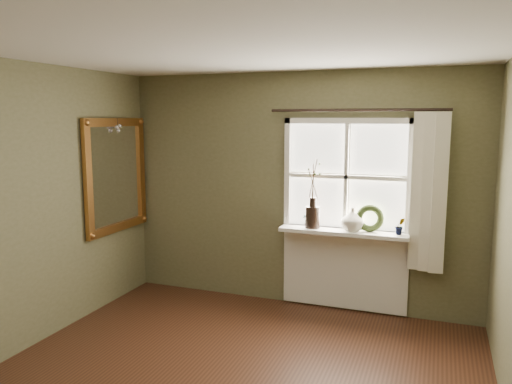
{
  "coord_description": "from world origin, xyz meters",
  "views": [
    {
      "loc": [
        1.48,
        -3.05,
        2.1
      ],
      "look_at": [
        -0.23,
        1.55,
        1.37
      ],
      "focal_mm": 35.0,
      "sensor_mm": 36.0,
      "label": 1
    }
  ],
  "objects_px": {
    "cream_vase": "(352,219)",
    "gilt_mirror": "(116,175)",
    "dark_jug": "(313,217)",
    "wreath": "(370,221)"
  },
  "relations": [
    {
      "from": "gilt_mirror",
      "to": "cream_vase",
      "type": "bearing_deg",
      "value": 9.81
    },
    {
      "from": "dark_jug",
      "to": "gilt_mirror",
      "type": "distance_m",
      "value": 2.27
    },
    {
      "from": "dark_jug",
      "to": "cream_vase",
      "type": "xyz_separation_m",
      "value": [
        0.43,
        0.0,
        0.01
      ]
    },
    {
      "from": "cream_vase",
      "to": "wreath",
      "type": "bearing_deg",
      "value": 12.85
    },
    {
      "from": "cream_vase",
      "to": "gilt_mirror",
      "type": "distance_m",
      "value": 2.68
    },
    {
      "from": "wreath",
      "to": "gilt_mirror",
      "type": "xyz_separation_m",
      "value": [
        -2.78,
        -0.49,
        0.43
      ]
    },
    {
      "from": "cream_vase",
      "to": "wreath",
      "type": "xyz_separation_m",
      "value": [
        0.18,
        0.04,
        -0.02
      ]
    },
    {
      "from": "dark_jug",
      "to": "cream_vase",
      "type": "relative_size",
      "value": 0.94
    },
    {
      "from": "cream_vase",
      "to": "gilt_mirror",
      "type": "height_order",
      "value": "gilt_mirror"
    },
    {
      "from": "gilt_mirror",
      "to": "wreath",
      "type": "bearing_deg",
      "value": 10.0
    }
  ]
}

